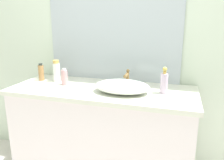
{
  "coord_description": "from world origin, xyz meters",
  "views": [
    {
      "loc": [
        0.49,
        -1.23,
        1.36
      ],
      "look_at": [
        0.01,
        0.38,
        0.92
      ],
      "focal_mm": 36.3,
      "sensor_mm": 36.0,
      "label": 1
    }
  ],
  "objects_px": {
    "perfume_bottle": "(41,72)",
    "lotion_bottle": "(56,71)",
    "soap_dispenser": "(164,82)",
    "spray_can": "(64,77)",
    "sink_basin": "(122,86)"
  },
  "relations": [
    {
      "from": "lotion_bottle",
      "to": "perfume_bottle",
      "type": "xyz_separation_m",
      "value": [
        -0.15,
        -0.01,
        -0.02
      ]
    },
    {
      "from": "sink_basin",
      "to": "soap_dispenser",
      "type": "xyz_separation_m",
      "value": [
        0.3,
        0.07,
        0.04
      ]
    },
    {
      "from": "sink_basin",
      "to": "spray_can",
      "type": "relative_size",
      "value": 2.96
    },
    {
      "from": "sink_basin",
      "to": "perfume_bottle",
      "type": "bearing_deg",
      "value": 170.37
    },
    {
      "from": "soap_dispenser",
      "to": "lotion_bottle",
      "type": "bearing_deg",
      "value": 175.19
    },
    {
      "from": "soap_dispenser",
      "to": "sink_basin",
      "type": "bearing_deg",
      "value": -167.14
    },
    {
      "from": "soap_dispenser",
      "to": "spray_can",
      "type": "relative_size",
      "value": 1.4
    },
    {
      "from": "sink_basin",
      "to": "perfume_bottle",
      "type": "height_order",
      "value": "perfume_bottle"
    },
    {
      "from": "sink_basin",
      "to": "lotion_bottle",
      "type": "height_order",
      "value": "lotion_bottle"
    },
    {
      "from": "soap_dispenser",
      "to": "spray_can",
      "type": "distance_m",
      "value": 0.81
    },
    {
      "from": "perfume_bottle",
      "to": "lotion_bottle",
      "type": "bearing_deg",
      "value": 5.75
    },
    {
      "from": "lotion_bottle",
      "to": "perfume_bottle",
      "type": "bearing_deg",
      "value": -174.25
    },
    {
      "from": "sink_basin",
      "to": "perfume_bottle",
      "type": "distance_m",
      "value": 0.79
    },
    {
      "from": "spray_can",
      "to": "sink_basin",
      "type": "bearing_deg",
      "value": -6.46
    },
    {
      "from": "soap_dispenser",
      "to": "spray_can",
      "type": "height_order",
      "value": "soap_dispenser"
    }
  ]
}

